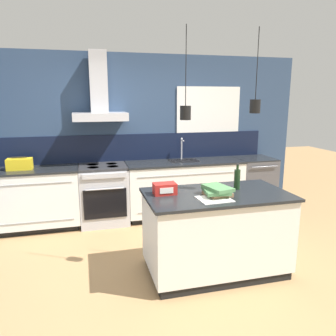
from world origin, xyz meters
TOP-DOWN VIEW (x-y plane):
  - ground_plane at (0.00, 0.00)m, footprint 16.00×16.00m
  - wall_back at (-0.02, 2.00)m, footprint 5.60×2.29m
  - counter_run_left at (-1.65, 1.69)m, footprint 1.45×0.64m
  - counter_run_sink at (0.74, 1.69)m, footprint 1.91×0.64m
  - oven_range at (-0.57, 1.69)m, footprint 0.72×0.66m
  - dishwasher at (1.99, 1.69)m, footprint 0.62×0.65m
  - kitchen_island at (0.53, -0.13)m, footprint 1.55×0.87m
  - bottle_on_island at (0.81, -0.03)m, footprint 0.07×0.07m
  - book_stack at (0.49, -0.22)m, footprint 0.30×0.37m
  - red_supply_box at (-0.02, -0.02)m, footprint 0.24×0.16m
  - paper_pile at (0.42, -0.32)m, footprint 0.34×0.30m
  - yellow_toolbox at (-1.73, 1.69)m, footprint 0.34×0.18m

SIDE VIEW (x-z plane):
  - ground_plane at x=0.00m, z-range 0.00..0.00m
  - dishwasher at x=1.99m, z-range 0.00..0.91m
  - oven_range at x=-0.57m, z-range 0.00..0.91m
  - kitchen_island at x=0.53m, z-range 0.00..0.91m
  - counter_run_left at x=-1.65m, z-range 0.01..0.92m
  - counter_run_sink at x=0.74m, z-range -0.17..1.10m
  - paper_pile at x=0.42m, z-range 0.91..0.92m
  - book_stack at x=0.49m, z-range 0.91..1.02m
  - red_supply_box at x=-0.02m, z-range 0.91..1.03m
  - yellow_toolbox at x=-1.73m, z-range 0.90..1.09m
  - bottle_on_island at x=0.81m, z-range 0.88..1.17m
  - wall_back at x=-0.02m, z-range 0.05..2.65m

